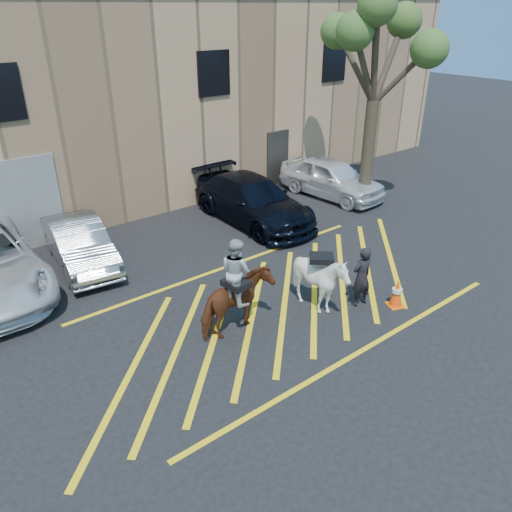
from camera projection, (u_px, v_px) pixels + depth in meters
ground at (277, 298)px, 12.77m from camera, size 90.00×90.00×0.00m
car_silver_sedan at (80, 244)px, 14.15m from camera, size 1.85×4.08×1.30m
car_blue_suv at (253, 200)px, 17.01m from camera, size 2.26×5.25×1.51m
car_white_suv at (331, 178)px, 19.27m from camera, size 2.10×4.47×1.48m
handler at (362, 277)px, 12.17m from camera, size 0.60×0.42×1.57m
warehouse at (78, 93)px, 19.48m from camera, size 32.42×10.20×7.30m
hatching_zone at (285, 303)px, 12.55m from camera, size 12.60×5.12×0.01m
mounted_bay at (236, 296)px, 11.07m from camera, size 1.84×1.00×2.32m
saddled_white at (320, 281)px, 11.95m from camera, size 1.92×1.93×1.59m
traffic_cone at (397, 293)px, 12.29m from camera, size 0.49×0.49×0.73m
tree at (379, 40)px, 16.17m from camera, size 3.99×4.37×7.31m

